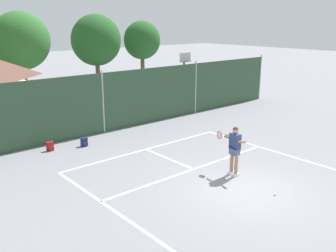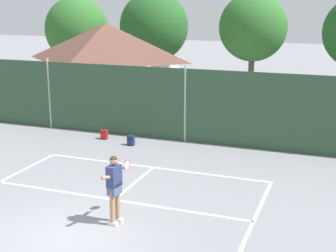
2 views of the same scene
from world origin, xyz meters
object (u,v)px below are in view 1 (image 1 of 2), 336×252
Objects in this scene: basketball_hoop at (185,72)px; tennis_ball at (275,195)px; backpack_navy at (84,142)px; backpack_red at (50,146)px; tennis_player at (234,147)px.

basketball_hoop is 13.32m from tennis_ball.
backpack_navy is at bearing -162.17° from basketball_hoop.
backpack_navy is (1.43, -0.43, 0.00)m from backpack_red.
tennis_ball is at bearing -97.82° from tennis_player.
backpack_navy is (-8.85, -2.85, -2.12)m from basketball_hoop.
backpack_navy is (-2.31, 8.54, 0.16)m from tennis_ball.
basketball_hoop reaches higher than backpack_red.
basketball_hoop is 7.67× the size of backpack_navy.
tennis_ball is 9.71m from backpack_red.
tennis_ball is 0.14× the size of backpack_red.
tennis_player is 2.28m from tennis_ball.
backpack_red is 1.49m from backpack_navy.
tennis_player is at bearing 82.18° from tennis_ball.
basketball_hoop is at bearing 60.11° from tennis_ball.
tennis_ball is (-0.27, -1.99, -1.08)m from tennis_player.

